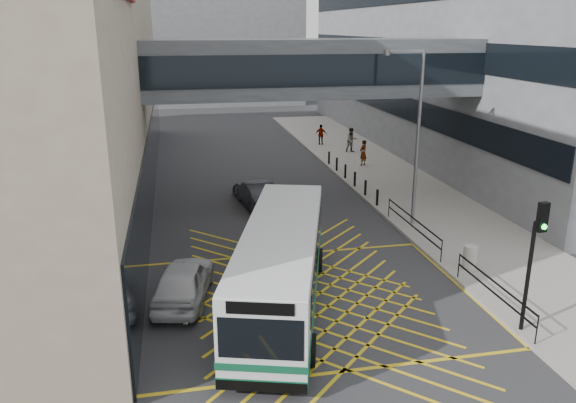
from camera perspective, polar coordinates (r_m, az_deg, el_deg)
ground at (r=20.94m, az=2.21°, el=-10.04°), size 120.00×120.00×0.00m
building_right at (r=50.77m, az=23.65°, el=16.40°), size 24.09×44.00×20.00m
building_far at (r=78.09m, az=-10.06°, el=16.65°), size 28.00×16.00×18.00m
skybridge at (r=31.03m, az=2.57°, el=13.41°), size 20.00×4.10×3.00m
pavement at (r=36.94m, az=10.36°, el=2.09°), size 6.00×54.00×0.16m
box_junction at (r=20.93m, az=2.21°, el=-10.03°), size 12.00×9.00×0.01m
bus at (r=19.93m, az=-0.67°, el=-6.30°), size 5.47×11.14×3.05m
car_white at (r=21.02m, az=-10.57°, el=-7.90°), size 2.95×5.14×1.54m
car_dark at (r=31.21m, az=-3.12°, el=0.79°), size 2.44×4.95×1.49m
car_silver at (r=32.54m, az=-3.02°, el=1.30°), size 3.14×4.49×1.29m
traffic_light at (r=19.08m, az=23.80°, el=-4.42°), size 0.33×0.52×4.42m
street_lamp at (r=27.72m, az=12.73°, el=7.28°), size 1.90×0.74×8.46m
litter_bin at (r=24.15m, az=18.00°, el=-5.38°), size 0.56×0.56×0.97m
kerb_railings at (r=24.13m, az=15.60°, el=-4.58°), size 0.05×12.54×1.00m
bollards at (r=35.89m, az=6.31°, el=2.70°), size 0.14×10.14×0.90m
pedestrian_a at (r=40.28m, az=7.64°, el=4.92°), size 0.88×0.83×1.80m
pedestrian_b at (r=44.54m, az=6.47°, el=6.21°), size 0.97×0.62×1.89m
pedestrian_c at (r=47.23m, az=3.38°, el=6.80°), size 1.10×0.83×1.68m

